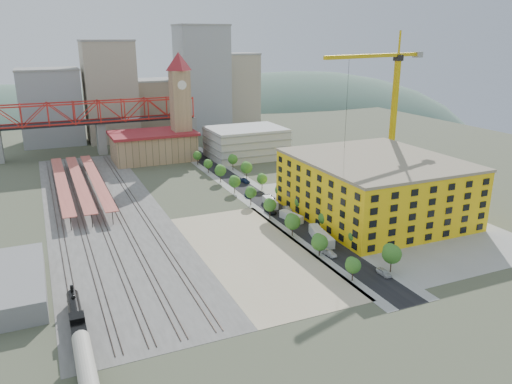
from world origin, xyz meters
name	(u,v)px	position (x,y,z in m)	size (l,w,h in m)	color
ground	(227,214)	(0.00, 0.00, 0.00)	(400.00, 400.00, 0.00)	#474C38
ballast_strip	(104,212)	(-36.00, 17.50, 0.03)	(36.00, 165.00, 0.06)	#605E59
dirt_lot	(255,253)	(-4.00, -31.50, 0.03)	(28.00, 67.00, 0.06)	tan
street_asphalt	(254,195)	(16.00, 15.00, 0.03)	(12.00, 170.00, 0.06)	black
sidewalk_west	(240,197)	(10.50, 15.00, 0.02)	(3.00, 170.00, 0.04)	gray
sidewalk_east	(268,193)	(21.50, 15.00, 0.02)	(3.00, 170.00, 0.04)	gray
construction_pad	(380,214)	(45.00, -20.00, 0.03)	(50.00, 90.00, 0.06)	gray
rail_tracks	(99,212)	(-37.80, 17.50, 0.15)	(26.56, 160.00, 0.18)	#382B23
platform_canopies	(79,181)	(-41.00, 45.00, 3.99)	(16.00, 80.00, 4.12)	#CF604F
station_hall	(153,146)	(-5.00, 82.00, 6.67)	(38.00, 24.00, 13.10)	tan
clock_tower	(180,96)	(8.00, 79.99, 28.70)	(12.00, 12.00, 52.00)	tan
parking_garage	(246,143)	(36.00, 70.00, 7.00)	(34.00, 26.00, 14.00)	silver
truss_bridge	(99,115)	(-25.00, 105.00, 18.86)	(94.00, 9.60, 25.60)	gray
construction_building	(374,187)	(42.00, -20.00, 9.41)	(44.60, 50.60, 18.80)	yellow
street_trees	(266,203)	(16.00, 5.00, 0.00)	(15.40, 124.40, 8.00)	#246A20
skyline	(150,95)	(7.47, 142.31, 22.81)	(133.00, 46.00, 60.00)	#9EA0A3
distant_hills	(171,199)	(45.28, 260.00, -79.54)	(647.00, 264.00, 227.00)	#4C6B59
locomotive	(76,317)	(-50.00, -48.93, 1.97)	(2.74, 21.12, 5.28)	black
coach	(87,372)	(-50.00, -68.75, 2.94)	(3.03, 17.60, 5.53)	#26391F
tower_crane	(390,94)	(63.54, 3.13, 34.90)	(51.11, 17.64, 56.56)	gold
site_trailer_a	(324,238)	(16.00, -33.00, 1.33)	(2.56, 9.74, 2.67)	silver
site_trailer_b	(318,234)	(16.00, -29.83, 1.39)	(2.67, 10.13, 2.77)	silver
site_trailer_c	(291,217)	(16.00, -13.89, 1.22)	(2.35, 8.93, 2.44)	silver
site_trailer_d	(270,202)	(16.00, 1.29, 1.27)	(2.44, 9.25, 2.53)	silver
car_0	(327,252)	(13.00, -39.82, 0.77)	(1.81, 4.49, 1.53)	white
car_1	(330,254)	(13.00, -41.11, 0.71)	(1.49, 4.28, 1.41)	#959499
car_2	(271,211)	(13.00, -5.23, 0.76)	(2.53, 5.49, 1.53)	black
car_3	(248,195)	(13.00, 13.38, 0.66)	(1.84, 4.52, 1.31)	navy
car_4	(384,273)	(19.00, -55.71, 0.76)	(1.78, 4.43, 1.51)	silver
car_5	(287,209)	(19.00, -5.35, 0.71)	(1.50, 4.31, 1.42)	#A3A4A9
car_6	(270,197)	(19.00, 8.07, 0.74)	(2.44, 5.30, 1.47)	black
car_7	(245,181)	(19.00, 30.78, 0.76)	(2.12, 5.21, 1.51)	navy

